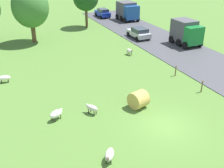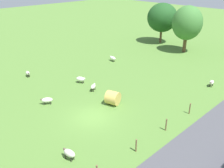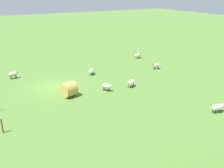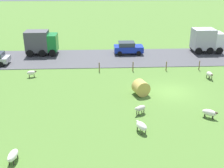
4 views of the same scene
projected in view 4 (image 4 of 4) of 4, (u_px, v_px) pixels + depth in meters
ground_plane at (172, 92)px, 27.18m from camera, size 160.00×160.00×0.00m
road_strip at (151, 57)px, 37.45m from camera, size 8.00×80.00×0.06m
sheep_0 at (32, 73)px, 30.56m from camera, size 0.67×1.08×0.76m
sheep_1 at (141, 126)px, 20.34m from camera, size 1.21×0.99×0.79m
sheep_2 at (13, 156)px, 17.22m from camera, size 1.29×0.65×0.74m
sheep_4 at (209, 113)px, 22.31m from camera, size 1.06×1.22×0.73m
sheep_5 at (210, 74)px, 30.11m from camera, size 1.17×0.67×0.79m
sheep_6 at (140, 108)px, 22.88m from camera, size 0.92×1.11×0.76m
hay_bale_0 at (141, 88)px, 26.31m from camera, size 1.60×1.71×1.41m
fence_post_0 at (199, 65)px, 32.69m from camera, size 0.12×0.12×1.14m
fence_post_1 at (166, 66)px, 32.52m from camera, size 0.12×0.12×1.10m
fence_post_2 at (133, 67)px, 32.34m from camera, size 0.12×0.12×1.13m
fence_post_3 at (99, 67)px, 32.16m from camera, size 0.12×0.12×1.11m
truck_1 at (41, 42)px, 37.99m from camera, size 2.67×4.19×3.24m
truck_2 at (207, 40)px, 39.04m from camera, size 2.69×4.11×3.30m
car_0 at (128, 48)px, 38.58m from camera, size 2.20×3.97×1.66m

